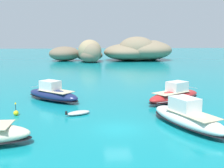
# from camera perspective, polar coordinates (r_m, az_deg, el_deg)

# --- Properties ---
(ground_plane) EXTENTS (400.00, 400.00, 0.00)m
(ground_plane) POSITION_cam_1_polar(r_m,az_deg,el_deg) (24.70, 1.28, -9.63)
(ground_plane) COLOR #0F7F89
(islet_large) EXTENTS (30.75, 27.51, 8.88)m
(islet_large) POSITION_cam_1_polar(r_m,az_deg,el_deg) (102.62, 5.88, 7.13)
(islet_large) COLOR #84755B
(islet_large) RESTS_ON ground
(islet_small) EXTENTS (23.64, 21.14, 7.82)m
(islet_small) POSITION_cam_1_polar(r_m,az_deg,el_deg) (96.24, -6.58, 6.56)
(islet_small) COLOR #756651
(islet_small) RESTS_ON ground
(motorboat_navy) EXTENTS (8.53, 7.88, 2.64)m
(motorboat_navy) POSITION_cam_1_polar(r_m,az_deg,el_deg) (36.39, -12.63, -2.08)
(motorboat_navy) COLOR navy
(motorboat_navy) RESTS_ON ground
(motorboat_white) EXTENTS (5.96, 9.66, 2.73)m
(motorboat_white) POSITION_cam_1_polar(r_m,az_deg,el_deg) (26.01, 15.79, -6.89)
(motorboat_white) COLOR white
(motorboat_white) RESTS_ON ground
(motorboat_red) EXTENTS (9.10, 7.12, 2.67)m
(motorboat_red) POSITION_cam_1_polar(r_m,az_deg,el_deg) (35.50, 13.30, -2.39)
(motorboat_red) COLOR red
(motorboat_red) RESTS_ON ground
(dinghy_tender) EXTENTS (2.82, 2.08, 0.58)m
(dinghy_tender) POSITION_cam_1_polar(r_m,az_deg,el_deg) (29.24, -7.21, -6.15)
(dinghy_tender) COLOR #B2B2B2
(dinghy_tender) RESTS_ON ground
(channel_buoy) EXTENTS (0.56, 0.56, 1.48)m
(channel_buoy) POSITION_cam_1_polar(r_m,az_deg,el_deg) (30.51, -19.90, -5.77)
(channel_buoy) COLOR yellow
(channel_buoy) RESTS_ON ground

